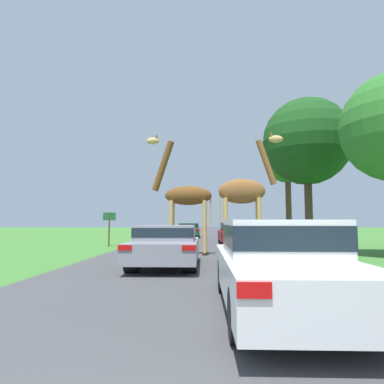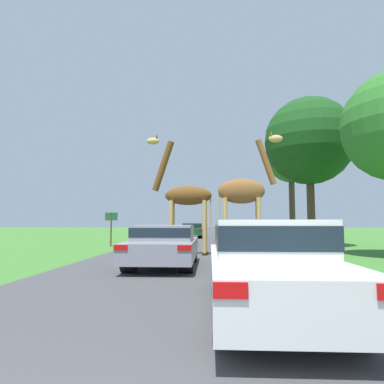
% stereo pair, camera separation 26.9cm
% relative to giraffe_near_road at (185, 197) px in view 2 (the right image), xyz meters
% --- Properties ---
extents(road, '(7.86, 120.00, 0.00)m').
position_rel_giraffe_near_road_xyz_m(road, '(0.45, 16.03, -2.43)').
color(road, '#424244').
rests_on(road, ground).
extents(giraffe_near_road, '(2.83, 0.82, 5.18)m').
position_rel_giraffe_near_road_xyz_m(giraffe_near_road, '(0.00, 0.00, 0.00)').
color(giraffe_near_road, tan).
rests_on(giraffe_near_road, ground).
extents(giraffe_companion, '(2.59, 0.81, 4.96)m').
position_rel_giraffe_near_road_xyz_m(giraffe_companion, '(2.42, -0.95, -0.00)').
color(giraffe_companion, tan).
rests_on(giraffe_companion, ground).
extents(car_lead_maroon, '(1.73, 4.74, 1.41)m').
position_rel_giraffe_near_road_xyz_m(car_lead_maroon, '(1.95, -9.00, -1.68)').
color(car_lead_maroon, silver).
rests_on(car_lead_maroon, ground).
extents(car_queue_right, '(1.99, 4.79, 1.32)m').
position_rel_giraffe_near_road_xyz_m(car_queue_right, '(2.75, 6.43, -1.72)').
color(car_queue_right, maroon).
rests_on(car_queue_right, ground).
extents(car_queue_left, '(1.95, 4.25, 1.27)m').
position_rel_giraffe_near_road_xyz_m(car_queue_left, '(-0.36, -3.85, -1.74)').
color(car_queue_left, gray).
rests_on(car_queue_left, ground).
extents(car_far_ahead, '(1.80, 4.04, 1.23)m').
position_rel_giraffe_near_road_xyz_m(car_far_ahead, '(-0.44, 15.21, -1.76)').
color(car_far_ahead, '#144C28').
rests_on(car_far_ahead, ground).
extents(car_verge_right, '(1.88, 4.12, 1.31)m').
position_rel_giraffe_near_road_xyz_m(car_verge_right, '(3.53, 12.00, -1.73)').
color(car_verge_right, '#561914').
rests_on(car_verge_right, ground).
extents(tree_left_edge, '(4.98, 4.98, 8.45)m').
position_rel_giraffe_near_road_xyz_m(tree_left_edge, '(6.73, 4.99, 3.50)').
color(tree_left_edge, '#4C3828').
rests_on(tree_left_edge, ground).
extents(tree_right_cluster, '(3.78, 3.78, 8.32)m').
position_rel_giraffe_near_road_xyz_m(tree_right_cluster, '(7.69, 13.37, 3.92)').
color(tree_right_cluster, '#4C3828').
rests_on(tree_right_cluster, ground).
extents(sign_post, '(0.70, 0.08, 1.88)m').
position_rel_giraffe_near_road_xyz_m(sign_post, '(-4.48, 4.57, -1.12)').
color(sign_post, '#4C3823').
rests_on(sign_post, ground).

